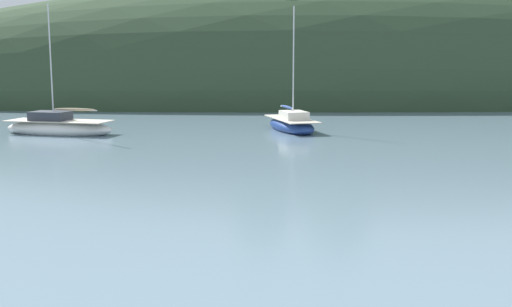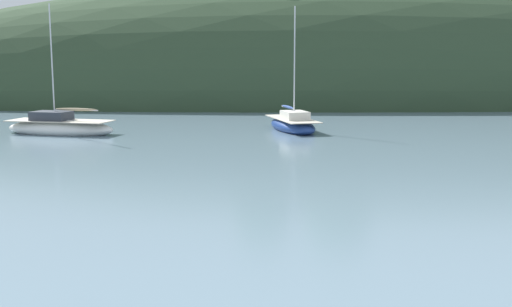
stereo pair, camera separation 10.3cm
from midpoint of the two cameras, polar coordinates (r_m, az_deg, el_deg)
name	(u,v)px [view 1 (the left image)]	position (r m, az deg, el deg)	size (l,w,h in m)	color
far_shoreline_hill	(429,99)	(81.16, 15.53, 4.84)	(150.00, 36.00, 33.69)	#2D422B
sailboat_yellow_far	(292,124)	(45.29, 3.20, 2.67)	(3.77, 7.54, 9.05)	navy
sailboat_red_portside	(58,127)	(45.23, -17.67, 2.30)	(8.31, 4.88, 9.11)	white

